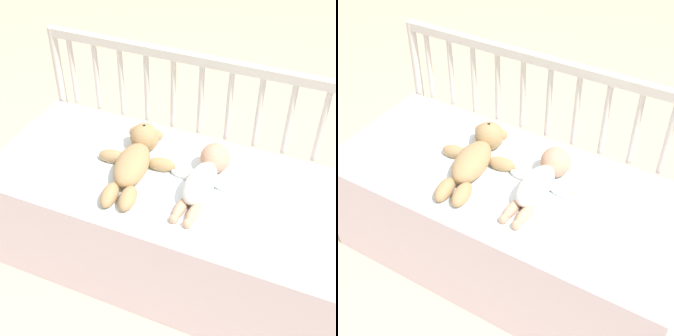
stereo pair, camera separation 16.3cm
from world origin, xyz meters
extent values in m
plane|color=#C6B293|center=(0.00, 0.00, 0.00)|extent=(12.00, 12.00, 0.00)
cube|color=silver|center=(0.00, 0.00, 0.22)|extent=(1.33, 0.58, 0.45)
cylinder|color=beige|center=(-0.65, 0.31, 0.39)|extent=(0.04, 0.04, 0.79)
cube|color=beige|center=(0.00, 0.31, 0.77)|extent=(1.29, 0.03, 0.04)
cylinder|color=beige|center=(-0.57, 0.31, 0.60)|extent=(0.02, 0.02, 0.30)
cylinder|color=beige|center=(-0.46, 0.31, 0.60)|extent=(0.02, 0.02, 0.30)
cylinder|color=beige|center=(-0.34, 0.31, 0.60)|extent=(0.02, 0.02, 0.30)
cylinder|color=beige|center=(-0.23, 0.31, 0.60)|extent=(0.02, 0.02, 0.30)
cylinder|color=beige|center=(-0.11, 0.31, 0.60)|extent=(0.02, 0.02, 0.30)
cylinder|color=beige|center=(0.00, 0.31, 0.60)|extent=(0.02, 0.02, 0.30)
cylinder|color=beige|center=(0.11, 0.31, 0.60)|extent=(0.02, 0.02, 0.30)
cylinder|color=beige|center=(0.23, 0.31, 0.60)|extent=(0.02, 0.02, 0.30)
cylinder|color=beige|center=(0.34, 0.31, 0.60)|extent=(0.02, 0.02, 0.30)
cylinder|color=beige|center=(0.46, 0.31, 0.60)|extent=(0.02, 0.02, 0.30)
cube|color=white|center=(-0.01, -0.03, 0.45)|extent=(0.75, 0.49, 0.01)
ellipsoid|color=tan|center=(-0.13, -0.03, 0.50)|extent=(0.15, 0.24, 0.09)
sphere|color=tan|center=(-0.15, 0.13, 0.51)|extent=(0.11, 0.11, 0.11)
sphere|color=beige|center=(-0.15, 0.13, 0.54)|extent=(0.05, 0.05, 0.05)
sphere|color=black|center=(-0.15, 0.13, 0.56)|extent=(0.02, 0.02, 0.02)
sphere|color=tan|center=(-0.20, 0.14, 0.51)|extent=(0.04, 0.04, 0.04)
sphere|color=tan|center=(-0.11, 0.15, 0.51)|extent=(0.04, 0.04, 0.04)
ellipsoid|color=tan|center=(-0.23, 0.01, 0.48)|extent=(0.11, 0.07, 0.05)
ellipsoid|color=tan|center=(-0.05, 0.04, 0.48)|extent=(0.11, 0.07, 0.05)
ellipsoid|color=tan|center=(-0.14, -0.18, 0.48)|extent=(0.07, 0.12, 0.06)
ellipsoid|color=tan|center=(-0.08, -0.17, 0.48)|extent=(0.07, 0.12, 0.06)
ellipsoid|color=white|center=(0.13, -0.03, 0.50)|extent=(0.10, 0.21, 0.10)
sphere|color=tan|center=(0.13, 0.11, 0.50)|extent=(0.11, 0.11, 0.11)
ellipsoid|color=white|center=(0.05, 0.03, 0.47)|extent=(0.11, 0.04, 0.03)
ellipsoid|color=white|center=(0.21, 0.02, 0.47)|extent=(0.11, 0.04, 0.03)
sphere|color=tan|center=(0.02, 0.03, 0.47)|extent=(0.03, 0.03, 0.03)
sphere|color=tan|center=(0.24, 0.03, 0.47)|extent=(0.03, 0.03, 0.03)
ellipsoid|color=tan|center=(0.10, -0.14, 0.47)|extent=(0.04, 0.11, 0.04)
ellipsoid|color=tan|center=(0.15, -0.14, 0.47)|extent=(0.04, 0.11, 0.04)
sphere|color=tan|center=(0.10, -0.19, 0.47)|extent=(0.03, 0.03, 0.03)
sphere|color=tan|center=(0.14, -0.19, 0.47)|extent=(0.03, 0.03, 0.03)
camera|label=1|loc=(0.48, -1.15, 1.57)|focal=50.00mm
camera|label=2|loc=(0.63, -1.08, 1.57)|focal=50.00mm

